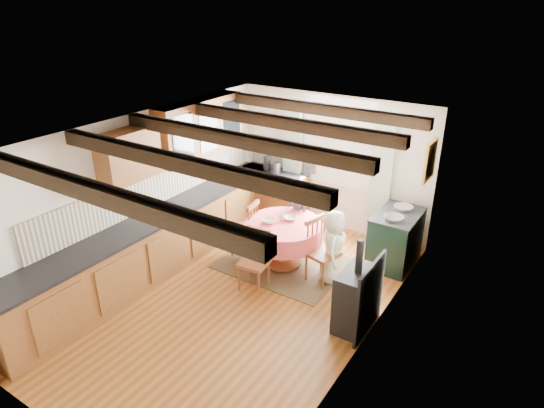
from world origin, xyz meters
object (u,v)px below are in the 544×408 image
Objects in this scene: child_far at (298,216)px; cup at (282,217)px; chair_left at (244,228)px; aga_range at (395,238)px; child_right at (334,247)px; dining_table at (284,244)px; chair_near at (254,261)px; cast_iron_stove at (357,284)px; chair_right at (323,251)px.

child_far is 11.54× the size of cup.
chair_left is 2.39m from aga_range.
aga_range is 0.84× the size of child_right.
child_right is at bearing 0.46° from dining_table.
chair_near is 2.30m from aga_range.
aga_range is (2.15, 1.05, -0.03)m from chair_left.
child_right is at bearing 37.58° from chair_near.
cup is at bearing 139.87° from dining_table.
dining_table is at bearing 83.57° from chair_near.
chair_near is at bearing -85.08° from cup.
cast_iron_stove reaches higher than child_far.
child_far reaches higher than cup.
cup is at bearing 89.10° from chair_near.
child_far is (0.62, 0.65, 0.12)m from chair_left.
chair_left is at bearing 127.63° from chair_near.
cast_iron_stove is at bearing -156.24° from child_right.
cast_iron_stove is at bearing -117.37° from chair_right.
cast_iron_stove reaches higher than chair_left.
dining_table is 1.06× the size of child_right.
aga_range is 1.81m from cup.
cast_iron_stove reaches higher than chair_near.
child_far is at bearing 87.20° from chair_near.
dining_table is at bearing -40.13° from cup.
chair_right is 1.10m from cast_iron_stove.
cup is (-0.07, 0.87, 0.31)m from chair_near.
dining_table is 0.63m from child_far.
cup is at bearing -149.06° from aga_range.
child_far is (-0.07, 1.38, 0.13)m from chair_near.
chair_right reaches higher than cup.
dining_table is 0.71m from chair_left.
chair_left is (-0.70, -0.07, 0.11)m from dining_table.
aga_range reaches higher than dining_table.
chair_right is at bearing -123.94° from aga_range.
chair_right is at bearing 153.36° from child_far.
chair_right reaches higher than chair_left.
cast_iron_stove is 1.86m from cup.
dining_table is 1.75m from aga_range.
chair_right is 0.87m from cup.
aga_range is 1.15m from child_right.
dining_table is 1.26× the size of aga_range.
child_far is (-1.52, -0.40, 0.15)m from aga_range.
chair_left is 0.70m from cup.
chair_left reaches higher than cup.
cast_iron_stove is at bearing -27.85° from cup.
cast_iron_stove is at bearing 63.24° from chair_left.
chair_near is 1.01m from chair_left.
chair_left is 0.79× the size of child_far.
chair_near is at bearing 147.61° from chair_right.
child_far is (-1.63, 1.37, -0.04)m from cast_iron_stove.
cast_iron_stove is at bearing 152.83° from child_far.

